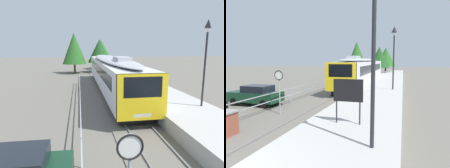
{
  "view_description": "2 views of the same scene",
  "coord_description": "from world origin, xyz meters",
  "views": [
    {
      "loc": [
        -3.29,
        4.99,
        4.6
      ],
      "look_at": [
        -1.0,
        18.79,
        2.0
      ],
      "focal_mm": 31.68,
      "sensor_mm": 36.0,
      "label": 1
    },
    {
      "loc": [
        5.18,
        -3.07,
        3.46
      ],
      "look_at": [
        0.4,
        12.79,
        1.6
      ],
      "focal_mm": 34.67,
      "sensor_mm": 36.0,
      "label": 2
    }
  ],
  "objects": [
    {
      "name": "ground_plane",
      "position": [
        -3.0,
        22.0,
        0.0
      ],
      "size": [
        160.0,
        160.0,
        0.0
      ],
      "primitive_type": "plane",
      "color": "#6B665B"
    },
    {
      "name": "track_rails",
      "position": [
        0.0,
        22.0,
        0.03
      ],
      "size": [
        3.2,
        60.0,
        0.14
      ],
      "color": "#6B665B",
      "rests_on": "ground"
    },
    {
      "name": "commuter_train",
      "position": [
        0.0,
        25.13,
        2.15
      ],
      "size": [
        2.82,
        20.91,
        3.74
      ],
      "color": "silver",
      "rests_on": "track_rails"
    },
    {
      "name": "station_platform",
      "position": [
        3.25,
        22.0,
        0.45
      ],
      "size": [
        3.9,
        60.0,
        0.9
      ],
      "primitive_type": "cube",
      "color": "#B7B5AD",
      "rests_on": "ground"
    },
    {
      "name": "platform_lamp_near_end",
      "position": [
        4.37,
        3.06,
        4.62
      ],
      "size": [
        0.34,
        0.34,
        5.35
      ],
      "color": "#232328",
      "rests_on": "station_platform"
    },
    {
      "name": "platform_lamp_mid_platform",
      "position": [
        4.37,
        16.09,
        4.62
      ],
      "size": [
        0.34,
        0.34,
        5.35
      ],
      "color": "#232328",
      "rests_on": "station_platform"
    },
    {
      "name": "platform_notice_board",
      "position": [
        3.11,
        5.19,
        2.19
      ],
      "size": [
        1.2,
        0.08,
        1.8
      ],
      "color": "#232328",
      "rests_on": "station_platform"
    },
    {
      "name": "speed_limit_sign",
      "position": [
        -2.27,
        8.79,
        2.12
      ],
      "size": [
        0.61,
        0.1,
        2.81
      ],
      "color": "#9EA0A5",
      "rests_on": "ground"
    },
    {
      "name": "carpark_fence",
      "position": [
        -3.3,
        12.0,
        0.91
      ],
      "size": [
        0.06,
        36.06,
        1.25
      ],
      "color": "#9EA0A5",
      "rests_on": "ground"
    },
    {
      "name": "parked_hatchback_dark_green",
      "position": [
        -5.54,
        10.76,
        0.79
      ],
      "size": [
        4.04,
        1.86,
        1.53
      ],
      "color": "#143823",
      "rests_on": "ground"
    },
    {
      "name": "tree_behind_carpark",
      "position": [
        1.34,
        47.08,
        4.09
      ],
      "size": [
        4.51,
        4.51,
        6.18
      ],
      "color": "brown",
      "rests_on": "ground"
    },
    {
      "name": "tree_behind_station_far",
      "position": [
        -4.09,
        41.04,
        4.43
      ],
      "size": [
        4.22,
        4.22,
        7.15
      ],
      "color": "brown",
      "rests_on": "ground"
    },
    {
      "name": "tree_distant_left",
      "position": [
        0.46,
        41.78,
        3.96
      ],
      "size": [
        4.32,
        4.32,
        6.07
      ],
      "color": "brown",
      "rests_on": "ground"
    }
  ]
}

